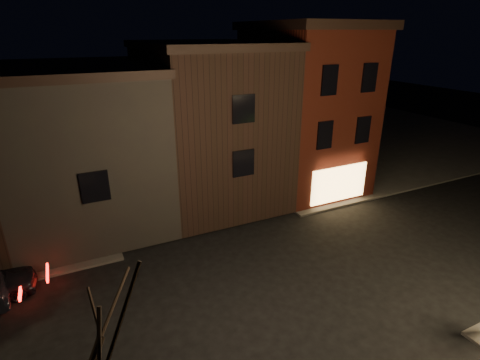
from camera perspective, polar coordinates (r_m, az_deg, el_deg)
name	(u,v)px	position (r m, az deg, el deg)	size (l,w,h in m)	color
ground	(269,292)	(16.22, 4.43, -16.64)	(120.00, 120.00, 0.00)	black
sidewalk_far_right	(337,131)	(41.96, 14.61, 7.26)	(30.00, 30.00, 0.12)	#2D2B28
corner_building	(305,107)	(25.48, 9.85, 10.91)	(6.50, 8.50, 10.50)	#49150D
row_building_a	(207,122)	(23.45, -5.00, 8.80)	(7.30, 10.30, 9.40)	black
row_building_b	(83,144)	(22.15, -22.79, 5.06)	(7.80, 10.30, 8.40)	black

